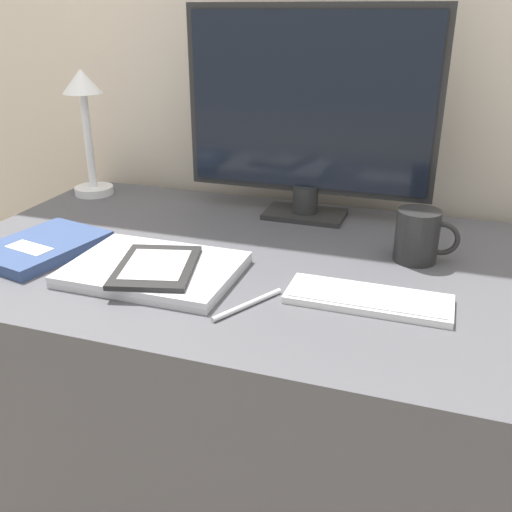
# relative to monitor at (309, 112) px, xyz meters

# --- Properties ---
(desk) EXTENTS (1.38, 0.73, 0.71)m
(desk) POSITION_rel_monitor_xyz_m (0.04, -0.26, -0.59)
(desk) COLOR #4C4C51
(desk) RESTS_ON ground_plane
(monitor) EXTENTS (0.56, 0.11, 0.46)m
(monitor) POSITION_rel_monitor_xyz_m (0.00, 0.00, 0.00)
(monitor) COLOR #262626
(monitor) RESTS_ON desk
(keyboard) EXTENTS (0.27, 0.10, 0.01)m
(keyboard) POSITION_rel_monitor_xyz_m (0.20, -0.38, -0.23)
(keyboard) COLOR silver
(keyboard) RESTS_ON desk
(laptop) EXTENTS (0.30, 0.22, 0.02)m
(laptop) POSITION_rel_monitor_xyz_m (-0.18, -0.40, -0.23)
(laptop) COLOR #BCBCC1
(laptop) RESTS_ON desk
(ereader) EXTENTS (0.17, 0.21, 0.01)m
(ereader) POSITION_rel_monitor_xyz_m (-0.17, -0.41, -0.21)
(ereader) COLOR black
(ereader) RESTS_ON laptop
(desk_lamp) EXTENTS (0.10, 0.10, 0.31)m
(desk_lamp) POSITION_rel_monitor_xyz_m (-0.57, -0.01, -0.04)
(desk_lamp) COLOR white
(desk_lamp) RESTS_ON desk
(notebook) EXTENTS (0.21, 0.26, 0.02)m
(notebook) POSITION_rel_monitor_xyz_m (-0.44, -0.37, -0.23)
(notebook) COLOR #334775
(notebook) RESTS_ON desk
(coffee_mug) EXTENTS (0.12, 0.08, 0.10)m
(coffee_mug) POSITION_rel_monitor_xyz_m (0.26, -0.18, -0.19)
(coffee_mug) COLOR black
(coffee_mug) RESTS_ON desk
(pen) EXTENTS (0.08, 0.13, 0.01)m
(pen) POSITION_rel_monitor_xyz_m (0.02, -0.46, -0.24)
(pen) COLOR silver
(pen) RESTS_ON desk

